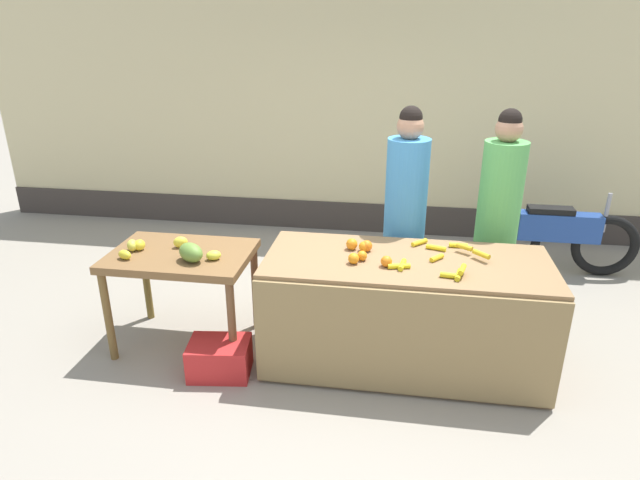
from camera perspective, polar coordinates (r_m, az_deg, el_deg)
ground_plane at (r=4.30m, az=3.82°, el=-12.18°), size 24.00×24.00×0.00m
market_wall_back at (r=6.47m, az=6.62°, el=14.45°), size 9.78×0.23×3.23m
fruit_stall_counter at (r=4.05m, az=8.90°, el=-7.63°), size 2.04×0.87×0.85m
side_table_wooden at (r=4.27m, az=-14.47°, el=-2.51°), size 1.07×0.73×0.79m
banana_bunch_pile at (r=3.88m, az=12.74°, el=-1.90°), size 0.71×0.68×0.07m
orange_pile at (r=3.88m, az=4.65°, el=-1.19°), size 0.35×0.35×0.09m
mango_papaya_pile at (r=4.11m, az=-14.97°, el=-1.08°), size 0.80×0.41×0.14m
vendor_woman_blue_shirt at (r=4.47m, az=8.98°, el=2.32°), size 0.34×0.34×1.83m
vendor_woman_green_shirt at (r=4.62m, az=18.28°, el=2.00°), size 0.34×0.34×1.82m
parked_motorcycle at (r=5.98m, az=23.81°, el=0.39°), size 1.60×0.18×0.88m
produce_crate at (r=4.10m, az=-10.59°, el=-12.21°), size 0.48×0.37×0.26m
produce_sack at (r=4.78m, az=-2.29°, el=-4.35°), size 0.36×0.30×0.58m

